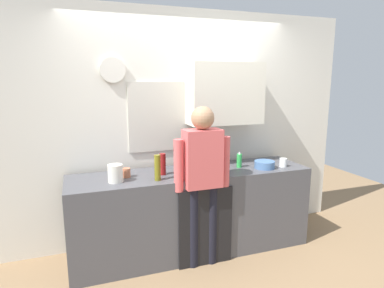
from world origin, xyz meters
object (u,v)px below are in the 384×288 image
object	(u,v)px
bottle_dark_sauce	(221,157)
storage_canister	(115,173)
bottle_red_vinegar	(163,164)
person_at_sink	(202,174)
bottle_amber_beer	(213,165)
cup_white_mug	(283,163)
bottle_olive_oil	(157,168)
cup_terracotta_mug	(126,173)
dish_soap	(239,160)
coffee_maker	(197,157)
mixing_bowl	(265,165)

from	to	relation	value
bottle_dark_sauce	storage_canister	distance (m)	1.23
bottle_red_vinegar	person_at_sink	size ratio (longest dim) A/B	0.14
bottle_amber_beer	cup_white_mug	xyz separation A→B (m)	(0.88, 0.08, -0.07)
bottle_dark_sauce	storage_canister	world-z (taller)	bottle_dark_sauce
bottle_olive_oil	bottle_amber_beer	bearing A→B (deg)	-5.40
cup_white_mug	cup_terracotta_mug	world-z (taller)	cup_white_mug
dish_soap	storage_canister	bearing A→B (deg)	-176.35
cup_terracotta_mug	bottle_red_vinegar	bearing A→B (deg)	-5.17
person_at_sink	bottle_amber_beer	bearing A→B (deg)	33.68
bottle_amber_beer	bottle_olive_oil	bearing A→B (deg)	174.60
bottle_olive_oil	cup_terracotta_mug	xyz separation A→B (m)	(-0.27, 0.20, -0.08)
coffee_maker	storage_canister	world-z (taller)	coffee_maker
cup_white_mug	storage_canister	bearing A→B (deg)	178.26
cup_white_mug	storage_canister	size ratio (longest dim) A/B	0.56
cup_white_mug	bottle_dark_sauce	bearing A→B (deg)	153.15
coffee_maker	bottle_olive_oil	distance (m)	0.52
bottle_dark_sauce	bottle_amber_beer	distance (m)	0.47
coffee_maker	bottle_olive_oil	world-z (taller)	coffee_maker
coffee_maker	bottle_olive_oil	xyz separation A→B (m)	(-0.48, -0.20, -0.02)
bottle_olive_oil	person_at_sink	xyz separation A→B (m)	(0.41, -0.13, -0.07)
bottle_olive_oil	dish_soap	world-z (taller)	bottle_olive_oil
bottle_olive_oil	cup_white_mug	xyz separation A→B (m)	(1.43, 0.02, -0.08)
dish_soap	storage_canister	size ratio (longest dim) A/B	1.06
bottle_dark_sauce	bottle_amber_beer	size ratio (longest dim) A/B	0.78
cup_white_mug	person_at_sink	size ratio (longest dim) A/B	0.06
cup_white_mug	bottle_olive_oil	bearing A→B (deg)	-179.06
dish_soap	person_at_sink	size ratio (longest dim) A/B	0.11
bottle_red_vinegar	person_at_sink	xyz separation A→B (m)	(0.32, -0.30, -0.05)
mixing_bowl	bottle_red_vinegar	bearing A→B (deg)	173.37
bottle_olive_oil	cup_white_mug	world-z (taller)	bottle_olive_oil
cup_white_mug	storage_canister	world-z (taller)	storage_canister
dish_soap	person_at_sink	bearing A→B (deg)	-151.90
bottle_amber_beer	cup_terracotta_mug	size ratio (longest dim) A/B	2.50
bottle_red_vinegar	bottle_amber_beer	size ratio (longest dim) A/B	0.96
cup_white_mug	bottle_amber_beer	bearing A→B (deg)	-175.05
coffee_maker	bottle_red_vinegar	xyz separation A→B (m)	(-0.39, -0.03, -0.04)
cup_terracotta_mug	storage_canister	bearing A→B (deg)	-134.21
cup_terracotta_mug	person_at_sink	world-z (taller)	person_at_sink
cup_terracotta_mug	coffee_maker	bearing A→B (deg)	0.08
bottle_dark_sauce	storage_canister	xyz separation A→B (m)	(-1.21, -0.26, -0.01)
coffee_maker	dish_soap	xyz separation A→B (m)	(0.48, -0.04, -0.07)
bottle_red_vinegar	cup_white_mug	bearing A→B (deg)	-6.21
storage_canister	person_at_sink	xyz separation A→B (m)	(0.80, -0.21, -0.03)
bottle_dark_sauce	bottle_amber_beer	bearing A→B (deg)	-124.11
bottle_red_vinegar	storage_canister	size ratio (longest dim) A/B	1.29
bottle_dark_sauce	cup_white_mug	size ratio (longest dim) A/B	1.89
mixing_bowl	dish_soap	xyz separation A→B (m)	(-0.25, 0.12, 0.04)
dish_soap	storage_canister	distance (m)	1.35
bottle_olive_oil	mixing_bowl	distance (m)	1.21
cup_white_mug	cup_terracotta_mug	bearing A→B (deg)	174.01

